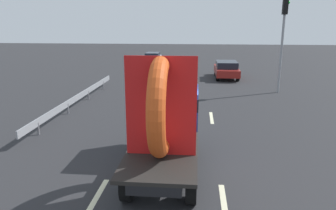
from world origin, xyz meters
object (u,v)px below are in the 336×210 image
object	(u,v)px
distant_sedan	(226,69)
flatbed_truck	(167,116)
traffic_light	(283,34)
oncoming_car	(153,58)

from	to	relation	value
distant_sedan	flatbed_truck	bearing A→B (deg)	-101.16
traffic_light	oncoming_car	bearing A→B (deg)	125.77
flatbed_truck	traffic_light	distance (m)	13.76
traffic_light	oncoming_car	size ratio (longest dim) A/B	1.56
flatbed_truck	oncoming_car	distance (m)	26.97
flatbed_truck	oncoming_car	size ratio (longest dim) A/B	1.43
distant_sedan	oncoming_car	bearing A→B (deg)	129.38
traffic_light	oncoming_car	distance (m)	18.38
distant_sedan	oncoming_car	size ratio (longest dim) A/B	1.14
traffic_light	flatbed_truck	bearing A→B (deg)	-118.35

